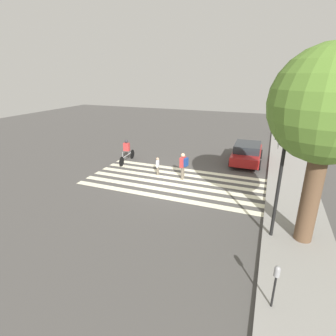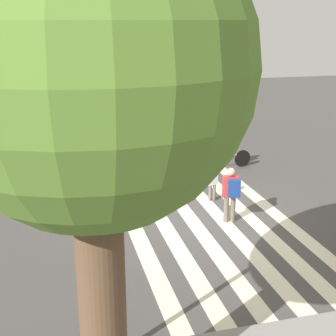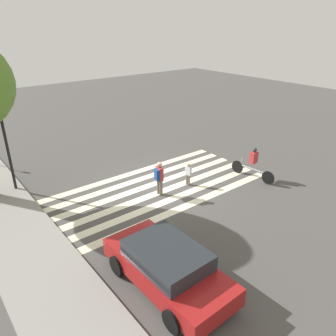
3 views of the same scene
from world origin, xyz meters
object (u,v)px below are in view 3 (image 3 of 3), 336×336
Objects in this scene: pedestrian_child_with_backpack at (159,176)px; pedestrian_adult_blue_shirt at (188,173)px; car_parked_dark_suv at (167,266)px; cyclist_far_lane at (253,162)px; traffic_light at (4,118)px.

pedestrian_child_with_backpack reaches higher than pedestrian_adult_blue_shirt.
pedestrian_child_with_backpack is at bearing -35.47° from car_parked_dark_suv.
cyclist_far_lane is (-1.43, -2.95, 0.24)m from pedestrian_adult_blue_shirt.
pedestrian_child_with_backpack reaches higher than car_parked_dark_suv.
car_parked_dark_suv is at bearing -58.77° from pedestrian_adult_blue_shirt.
traffic_light is at bearing -136.28° from pedestrian_adult_blue_shirt.
pedestrian_child_with_backpack is (-4.37, -4.80, -2.47)m from traffic_light.
cyclist_far_lane is at bearing 85.92° from pedestrian_child_with_backpack.
pedestrian_adult_blue_shirt is 0.46× the size of cyclist_far_lane.
traffic_light is 8.30m from pedestrian_adult_blue_shirt.
traffic_light is 6.94m from pedestrian_child_with_backpack.
cyclist_far_lane is at bearing -121.94° from traffic_light.
pedestrian_child_with_backpack is 1.42× the size of pedestrian_adult_blue_shirt.
car_parked_dark_suv is (-4.51, 3.11, -0.23)m from pedestrian_child_with_backpack.
pedestrian_adult_blue_shirt is (-0.06, -1.65, -0.30)m from pedestrian_child_with_backpack.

